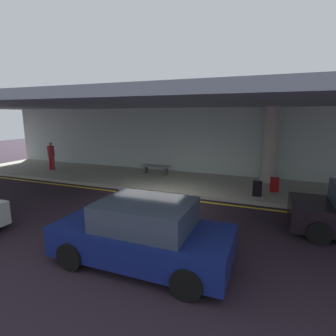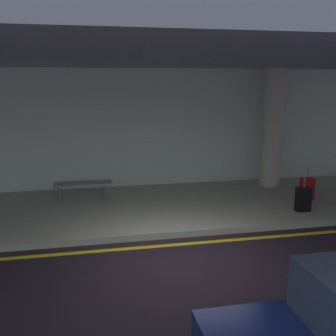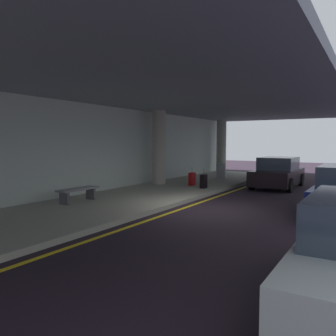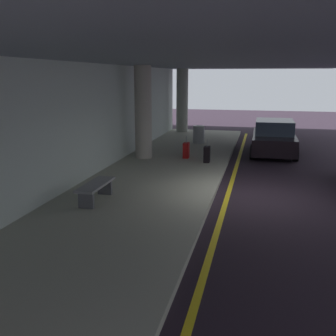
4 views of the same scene
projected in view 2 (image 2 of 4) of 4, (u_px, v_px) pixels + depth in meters
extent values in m
plane|color=black|center=(179.00, 258.00, 7.89)|extent=(60.00, 60.00, 0.00)
cube|color=#9B9D8B|center=(153.00, 207.00, 10.84)|extent=(26.00, 4.20, 0.15)
cube|color=yellow|center=(172.00, 245.00, 8.51)|extent=(26.00, 0.14, 0.01)
cylinder|color=#9E968C|center=(272.00, 128.00, 12.47)|extent=(0.67, 0.67, 3.65)
cube|color=slate|center=(155.00, 58.00, 9.54)|extent=(28.00, 13.20, 0.30)
cube|color=#AEBAB3|center=(141.00, 130.00, 12.61)|extent=(26.00, 0.30, 3.80)
cube|color=black|center=(303.00, 199.00, 10.22)|extent=(0.36, 0.22, 0.62)
cylinder|color=slate|center=(304.00, 182.00, 10.12)|extent=(0.02, 0.02, 0.28)
cube|color=maroon|center=(307.00, 189.00, 11.24)|extent=(0.36, 0.22, 0.62)
cylinder|color=slate|center=(308.00, 173.00, 11.14)|extent=(0.02, 0.02, 0.28)
cube|color=slate|center=(83.00, 184.00, 11.21)|extent=(1.60, 0.50, 0.06)
cube|color=#4C4C51|center=(60.00, 193.00, 11.14)|extent=(0.10, 0.40, 0.42)
cube|color=#4C4C51|center=(106.00, 191.00, 11.39)|extent=(0.10, 0.40, 0.42)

